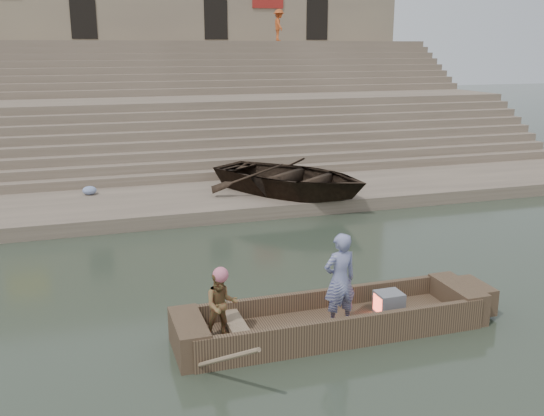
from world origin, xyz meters
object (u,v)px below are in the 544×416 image
standing_man (340,280)px  pedestrian (279,25)px  television (388,303)px  main_rowboat (332,327)px  rowing_man (221,305)px  beached_rowboat (291,177)px

standing_man → pedestrian: bearing=-112.9°
television → main_rowboat: bearing=180.0°
standing_man → pedestrian: 24.43m
main_rowboat → pedestrian: pedestrian is taller
standing_man → television: (1.06, 0.18, -0.64)m
standing_man → pedestrian: (6.56, 23.01, 4.96)m
main_rowboat → rowing_man: size_ratio=4.28×
standing_man → television: 1.24m
standing_man → rowing_man: bearing=-12.0°
main_rowboat → standing_man: standing_man is taller
beached_rowboat → pedestrian: pedestrian is taller
beached_rowboat → television: bearing=-135.0°
beached_rowboat → pedestrian: 15.74m
television → pedestrian: bearing=76.4°
standing_man → beached_rowboat: (2.22, 8.75, -0.12)m
main_rowboat → television: 1.13m
beached_rowboat → pedestrian: (4.34, 14.26, 5.07)m
main_rowboat → beached_rowboat: size_ratio=0.96×
standing_man → beached_rowboat: standing_man is taller
beached_rowboat → standing_man: bearing=-141.5°
main_rowboat → beached_rowboat: 8.91m
television → standing_man: bearing=-170.4°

